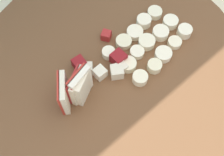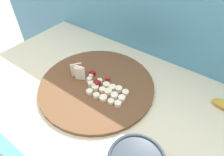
# 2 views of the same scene
# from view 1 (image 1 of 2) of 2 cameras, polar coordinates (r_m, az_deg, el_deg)

# --- Properties ---
(ground) EXTENTS (10.00, 10.00, 0.00)m
(ground) POSITION_cam_1_polar(r_m,az_deg,el_deg) (1.34, 3.85, -14.43)
(ground) COLOR #B2ADA3
(tiled_countertop) EXTENTS (1.23, 0.70, 0.88)m
(tiled_countertop) POSITION_cam_1_polar(r_m,az_deg,el_deg) (0.91, 5.56, -8.94)
(tiled_countertop) COLOR beige
(tiled_countertop) RESTS_ON ground
(cutting_board) EXTENTS (0.46, 0.46, 0.02)m
(cutting_board) POSITION_cam_1_polar(r_m,az_deg,el_deg) (0.49, 0.00, 2.82)
(cutting_board) COLOR brown
(cutting_board) RESTS_ON tiled_countertop
(apple_wedge_fan) EXTENTS (0.07, 0.05, 0.06)m
(apple_wedge_fan) POSITION_cam_1_polar(r_m,az_deg,el_deg) (0.43, -7.18, -1.86)
(apple_wedge_fan) COLOR #B22D23
(apple_wedge_fan) RESTS_ON cutting_board
(apple_dice_pile) EXTENTS (0.09, 0.09, 0.02)m
(apple_dice_pile) POSITION_cam_1_polar(r_m,az_deg,el_deg) (0.47, -1.18, 2.91)
(apple_dice_pile) COLOR maroon
(apple_dice_pile) RESTS_ON cutting_board
(banana_slice_rows) EXTENTS (0.15, 0.10, 0.02)m
(banana_slice_rows) POSITION_cam_1_polar(r_m,az_deg,el_deg) (0.50, 7.42, 7.09)
(banana_slice_rows) COLOR #F4EAC6
(banana_slice_rows) RESTS_ON cutting_board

